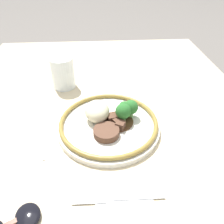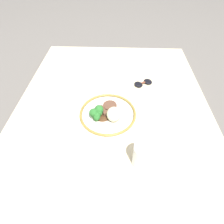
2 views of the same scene
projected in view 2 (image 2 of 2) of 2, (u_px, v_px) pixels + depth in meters
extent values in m
plane|color=#5B5651|center=(112.00, 122.00, 0.87)|extent=(8.00, 8.00, 0.00)
cube|color=beige|center=(112.00, 119.00, 0.86)|extent=(1.38, 0.98, 0.05)
cube|color=white|center=(107.00, 86.00, 0.99)|extent=(0.14, 0.12, 0.00)
cylinder|color=silver|center=(108.00, 115.00, 0.83)|extent=(0.28, 0.28, 0.02)
torus|color=olive|center=(108.00, 113.00, 0.82)|extent=(0.27, 0.27, 0.01)
ellipsoid|color=beige|center=(114.00, 114.00, 0.79)|extent=(0.08, 0.07, 0.05)
cylinder|color=brown|center=(110.00, 106.00, 0.85)|extent=(0.07, 0.07, 0.02)
cylinder|color=#51331E|center=(103.00, 115.00, 0.82)|extent=(0.09, 0.09, 0.00)
cube|color=brown|center=(102.00, 109.00, 0.84)|extent=(0.03, 0.03, 0.02)
cube|color=brown|center=(106.00, 113.00, 0.82)|extent=(0.03, 0.03, 0.02)
cube|color=brown|center=(103.00, 111.00, 0.83)|extent=(0.03, 0.03, 0.02)
cylinder|color=#568442|center=(99.00, 115.00, 0.81)|extent=(0.01, 0.01, 0.01)
sphere|color=#286628|center=(99.00, 112.00, 0.80)|extent=(0.04, 0.04, 0.04)
cylinder|color=#568442|center=(99.00, 113.00, 0.82)|extent=(0.01, 0.01, 0.02)
sphere|color=#286628|center=(99.00, 109.00, 0.80)|extent=(0.04, 0.04, 0.04)
cylinder|color=#568442|center=(97.00, 118.00, 0.80)|extent=(0.01, 0.01, 0.02)
sphere|color=#286628|center=(97.00, 116.00, 0.78)|extent=(0.03, 0.03, 0.03)
cylinder|color=#568442|center=(97.00, 120.00, 0.80)|extent=(0.01, 0.01, 0.01)
sphere|color=#286628|center=(97.00, 117.00, 0.79)|extent=(0.03, 0.03, 0.03)
cylinder|color=#568442|center=(94.00, 116.00, 0.81)|extent=(0.01, 0.01, 0.02)
sphere|color=#286628|center=(94.00, 113.00, 0.79)|extent=(0.04, 0.04, 0.04)
cylinder|color=orange|center=(143.00, 158.00, 0.65)|extent=(0.07, 0.07, 0.06)
cylinder|color=white|center=(143.00, 155.00, 0.64)|extent=(0.08, 0.08, 0.11)
cube|color=silver|center=(102.00, 87.00, 0.99)|extent=(0.01, 0.11, 0.00)
cube|color=silver|center=(119.00, 87.00, 0.98)|extent=(0.02, 0.07, 0.00)
cube|color=silver|center=(144.00, 110.00, 0.87)|extent=(0.12, 0.05, 0.00)
cube|color=silver|center=(154.00, 126.00, 0.80)|extent=(0.09, 0.04, 0.00)
cube|color=silver|center=(100.00, 161.00, 0.68)|extent=(0.09, 0.03, 0.00)
ellipsoid|color=silver|center=(103.00, 180.00, 0.63)|extent=(0.05, 0.03, 0.01)
ellipsoid|color=black|center=(138.00, 84.00, 0.99)|extent=(0.07, 0.06, 0.02)
ellipsoid|color=black|center=(148.00, 82.00, 1.01)|extent=(0.07, 0.06, 0.02)
cube|color=brown|center=(143.00, 83.00, 1.00)|extent=(0.02, 0.03, 0.00)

